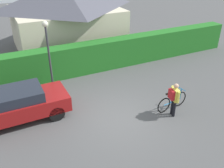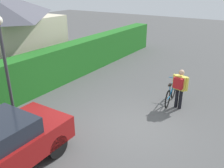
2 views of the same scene
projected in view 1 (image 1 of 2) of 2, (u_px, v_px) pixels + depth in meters
The scene contains 7 objects.
ground_plane at pixel (119, 119), 10.63m from camera, with size 60.00×60.00×0.00m, color #4B4B4B.
hedge_row at pixel (79, 59), 14.17m from camera, with size 21.26×0.90×1.75m, color #216A20.
house_distant at pixel (66, 16), 17.37m from camera, with size 7.38×6.27×4.56m.
parked_car_near at pixel (18, 104), 10.27m from camera, with size 4.19×1.74×1.42m.
bicycle at pixel (172, 101), 11.12m from camera, with size 1.72×0.50×0.93m.
person_rider at pixel (174, 97), 10.43m from camera, with size 0.41×0.63×1.57m.
street_lamp at pixel (48, 47), 11.57m from camera, with size 0.28×0.28×3.63m.
Camera 1 is at (-4.08, -7.59, 6.42)m, focal length 39.57 mm.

